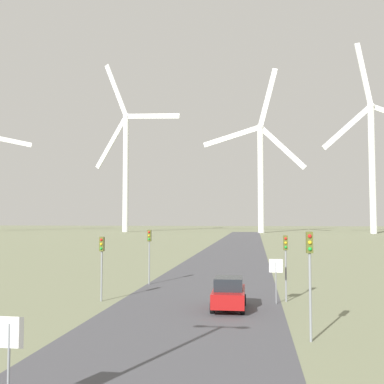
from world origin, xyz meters
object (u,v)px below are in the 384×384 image
at_px(stop_sign_near, 9,347).
at_px(stop_sign_far, 276,273).
at_px(traffic_light_post_mid_left, 149,244).
at_px(traffic_light_post_near_right, 310,261).
at_px(wind_turbine_center, 261,164).
at_px(wind_turbine_left, 126,158).
at_px(wind_turbine_right, 372,152).
at_px(car_approaching, 229,293).
at_px(traffic_light_post_mid_right, 286,253).
at_px(traffic_light_post_near_left, 102,254).

xyz_separation_m(stop_sign_near, stop_sign_far, (7.56, 16.77, 0.05)).
bearing_deg(traffic_light_post_mid_left, traffic_light_post_near_right, -54.94).
bearing_deg(traffic_light_post_near_right, wind_turbine_center, 90.04).
relative_size(stop_sign_near, wind_turbine_left, 0.04).
relative_size(stop_sign_far, traffic_light_post_near_right, 0.59).
distance_m(stop_sign_near, wind_turbine_right, 158.44).
height_order(traffic_light_post_near_right, traffic_light_post_mid_left, traffic_light_post_near_right).
xyz_separation_m(stop_sign_far, car_approaching, (-2.74, -1.98, -0.97)).
distance_m(stop_sign_near, traffic_light_post_mid_right, 19.47).
relative_size(car_approaching, wind_turbine_left, 0.06).
xyz_separation_m(wind_turbine_left, wind_turbine_right, (88.78, -5.01, -0.37)).
bearing_deg(traffic_light_post_mid_left, stop_sign_near, -85.36).
bearing_deg(car_approaching, wind_turbine_right, 72.84).
relative_size(traffic_light_post_mid_left, wind_turbine_center, 0.07).
bearing_deg(traffic_light_post_near_left, traffic_light_post_mid_right, 7.30).
height_order(stop_sign_far, traffic_light_post_near_left, traffic_light_post_near_left).
bearing_deg(traffic_light_post_near_right, traffic_light_post_near_left, 147.21).
xyz_separation_m(traffic_light_post_near_right, wind_turbine_center, (-0.10, 142.81, 21.20)).
relative_size(stop_sign_far, car_approaching, 0.65).
xyz_separation_m(traffic_light_post_mid_left, car_approaching, (6.73, -8.76, -2.20)).
distance_m(traffic_light_post_near_left, wind_turbine_center, 137.42).
height_order(stop_sign_near, wind_turbine_left, wind_turbine_left).
height_order(stop_sign_far, car_approaching, stop_sign_far).
distance_m(traffic_light_post_mid_left, wind_turbine_right, 136.91).
bearing_deg(traffic_light_post_near_left, stop_sign_near, -78.81).
height_order(traffic_light_post_near_left, wind_turbine_left, wind_turbine_left).
xyz_separation_m(stop_sign_near, wind_turbine_left, (-42.42, 154.28, 26.35)).
xyz_separation_m(traffic_light_post_near_right, car_approaching, (-3.80, 6.25, -2.43)).
distance_m(stop_sign_far, traffic_light_post_near_right, 8.42).
height_order(stop_sign_near, traffic_light_post_near_left, traffic_light_post_near_left).
relative_size(traffic_light_post_mid_left, wind_turbine_left, 0.06).
bearing_deg(wind_turbine_center, stop_sign_near, -93.22).
distance_m(stop_sign_near, car_approaching, 15.58).
bearing_deg(stop_sign_far, car_approaching, -144.17).
xyz_separation_m(traffic_light_post_near_left, traffic_light_post_mid_left, (1.28, 7.40, 0.18)).
distance_m(stop_sign_far, traffic_light_post_near_left, 10.83).
distance_m(traffic_light_post_near_left, wind_turbine_right, 144.20).
bearing_deg(traffic_light_post_mid_left, traffic_light_post_mid_right, -30.37).
relative_size(stop_sign_near, wind_turbine_center, 0.04).
height_order(traffic_light_post_near_left, wind_turbine_center, wind_turbine_center).
height_order(traffic_light_post_near_left, car_approaching, traffic_light_post_near_left).
xyz_separation_m(traffic_light_post_mid_left, wind_turbine_center, (10.43, 127.80, 21.43)).
xyz_separation_m(car_approaching, wind_turbine_center, (3.70, 136.56, 23.63)).
bearing_deg(wind_turbine_right, car_approaching, -107.16).
bearing_deg(wind_turbine_left, stop_sign_near, -74.63).
height_order(traffic_light_post_near_right, wind_turbine_center, wind_turbine_center).
bearing_deg(stop_sign_far, stop_sign_near, -114.28).
height_order(traffic_light_post_near_right, car_approaching, traffic_light_post_near_right).
distance_m(stop_sign_near, stop_sign_far, 18.40).
xyz_separation_m(stop_sign_far, traffic_light_post_mid_right, (0.65, 0.85, 1.11)).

